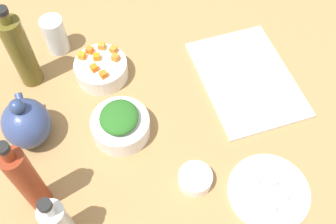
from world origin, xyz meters
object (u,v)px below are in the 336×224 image
Objects in this scene: plate_tofu at (269,192)px; bowl_greens at (121,126)px; drinking_glass_1 at (55,35)px; bottle_1 at (27,180)px; teapot at (26,123)px; bowl_carrots at (101,69)px; bowl_small_side at (195,179)px; bottle_0 at (58,223)px; bottle_2 at (21,52)px; cutting_board at (247,79)px.

plate_tofu is 1.31× the size of bowl_greens.
drinking_glass_1 is at bearing 30.04° from plate_tofu.
drinking_glass_1 is (46.51, -14.70, -6.34)cm from bottle_1.
teapot reaches higher than plate_tofu.
bowl_carrots is 0.95× the size of teapot.
bottle_0 reaches higher than bowl_small_side.
bottle_2 is at bearing 40.24° from plate_tofu.
plate_tofu is 2.39× the size of bowl_small_side.
bottle_2 reaches higher than teapot.
bottle_1 reaches higher than bowl_small_side.
bowl_small_side is (-23.90, 26.61, 1.27)cm from cutting_board.
plate_tofu is 56.22cm from bottle_1.
teapot reaches higher than bowl_small_side.
bowl_greens is 0.57× the size of bottle_2.
bowl_greens is 23.78cm from teapot.
cutting_board is 65.77cm from bottle_1.
bottle_2 is (26.31, 18.85, 9.04)cm from bowl_greens.
bottle_1 is at bearing 76.32° from bowl_small_side.
teapot is at bearing -4.41° from bottle_1.
cutting_board is 1.78× the size of plate_tofu.
drinking_glass_1 is (27.86, -13.26, -0.66)cm from teapot.
bowl_carrots is at bearing -147.40° from drinking_glass_1.
bottle_2 reaches higher than drinking_glass_1.
bowl_carrots is 0.54× the size of bottle_1.
bottle_1 is at bearing 142.51° from bowl_carrots.
bowl_greens reaches higher than bowl_carrots.
plate_tofu is at bearing -120.26° from bowl_small_side.
bowl_greens is at bearing -64.51° from bottle_1.
teapot is (-12.95, 22.80, 3.75)cm from bowl_carrots.
bottle_1 reaches higher than cutting_board.
teapot is (7.32, 22.33, 3.64)cm from bowl_greens.
plate_tofu is 56.86cm from bowl_carrots.
bowl_small_side reaches higher than plate_tofu.
drinking_glass_1 is at bearing 56.90° from cutting_board.
cutting_board is 63.30cm from bottle_2.
plate_tofu is 49.58cm from bottle_0.
bottle_0 reaches higher than plate_tofu.
bowl_small_side is 33.34cm from bottle_0.
cutting_board is at bearing -76.55° from bottle_1.
drinking_glass_1 is (64.49, 37.29, 5.21)cm from plate_tofu.
bowl_greens is (29.31, 28.22, 2.24)cm from plate_tofu.
bowl_carrots is 42.23cm from bowl_small_side.
bottle_2 is at bearing 34.05° from bowl_small_side.
cutting_board is 1.32× the size of bottle_2.
bowl_greens is 0.78× the size of bottle_0.
bowl_small_side is 59.57cm from drinking_glass_1.
bottle_2 reaches higher than bowl_greens.
bowl_greens is 29.84cm from bottle_0.
cutting_board is 39.42cm from bowl_greens.
cutting_board is 1.28× the size of bottle_1.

